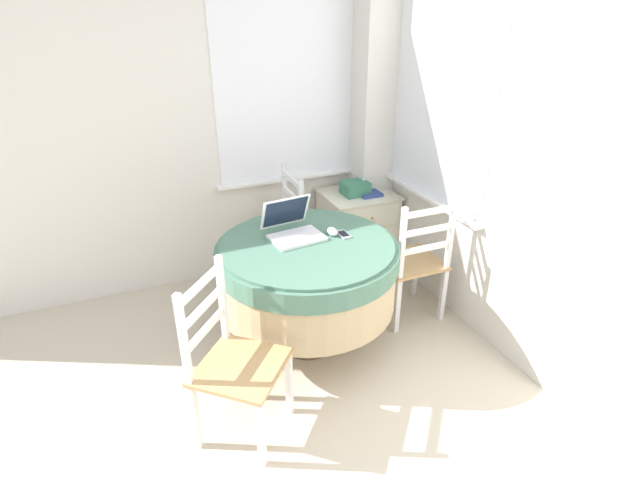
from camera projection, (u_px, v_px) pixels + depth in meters
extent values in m
cube|color=silver|center=(117.00, 129.00, 3.45)|extent=(4.12, 0.06, 2.55)
cube|color=white|center=(285.00, 86.00, 3.76)|extent=(1.10, 0.01, 1.42)
cube|color=white|center=(289.00, 178.00, 4.06)|extent=(1.18, 0.07, 0.02)
cube|color=silver|center=(617.00, 194.00, 2.34)|extent=(0.06, 4.43, 2.55)
cube|color=white|center=(441.00, 97.00, 3.37)|extent=(0.01, 1.10, 1.42)
cube|color=white|center=(427.00, 197.00, 3.68)|extent=(0.07, 1.18, 0.02)
cube|color=silver|center=(373.00, 111.00, 3.99)|extent=(0.28, 0.28, 2.55)
cylinder|color=#4C3D2D|center=(308.00, 341.00, 3.36)|extent=(0.36, 0.36, 0.03)
cylinder|color=#4C3D2D|center=(308.00, 295.00, 3.20)|extent=(0.11, 0.11, 0.71)
cylinder|color=tan|center=(307.00, 275.00, 3.13)|extent=(1.10, 1.10, 0.41)
cylinder|color=#4C7560|center=(307.00, 255.00, 3.07)|extent=(1.13, 1.13, 0.12)
cylinder|color=#4C7560|center=(307.00, 244.00, 3.04)|extent=(1.07, 1.07, 0.02)
cube|color=white|center=(297.00, 238.00, 3.08)|extent=(0.34, 0.26, 0.02)
cube|color=silver|center=(296.00, 235.00, 3.09)|extent=(0.29, 0.17, 0.00)
cube|color=white|center=(285.00, 212.00, 3.15)|extent=(0.33, 0.13, 0.21)
cube|color=#192338|center=(286.00, 212.00, 3.15)|extent=(0.29, 0.11, 0.19)
ellipsoid|color=silver|center=(332.00, 232.00, 3.12)|extent=(0.06, 0.09, 0.05)
cube|color=#B2B7BC|center=(343.00, 234.00, 3.13)|extent=(0.06, 0.12, 0.01)
cube|color=black|center=(343.00, 234.00, 3.13)|extent=(0.05, 0.09, 0.00)
cube|color=tan|center=(271.00, 238.00, 3.85)|extent=(0.42, 0.43, 0.02)
cube|color=white|center=(244.00, 257.00, 4.03)|extent=(0.03, 0.03, 0.41)
cube|color=white|center=(257.00, 278.00, 3.73)|extent=(0.03, 0.03, 0.41)
cube|color=white|center=(287.00, 249.00, 4.16)|extent=(0.03, 0.03, 0.41)
cube|color=white|center=(302.00, 269.00, 3.85)|extent=(0.03, 0.03, 0.41)
cube|color=white|center=(285.00, 195.00, 3.95)|extent=(0.03, 0.03, 0.50)
cube|color=white|center=(301.00, 212.00, 3.64)|extent=(0.03, 0.03, 0.50)
cube|color=white|center=(292.00, 180.00, 3.71)|extent=(0.03, 0.37, 0.04)
cube|color=white|center=(293.00, 196.00, 3.77)|extent=(0.03, 0.37, 0.04)
cube|color=white|center=(293.00, 212.00, 3.82)|extent=(0.03, 0.37, 0.04)
cube|color=tan|center=(409.00, 261.00, 3.52)|extent=(0.43, 0.42, 0.02)
cube|color=white|center=(415.00, 271.00, 3.83)|extent=(0.03, 0.03, 0.41)
cube|color=white|center=(372.00, 281.00, 3.70)|extent=(0.03, 0.03, 0.41)
cube|color=white|center=(443.00, 295.00, 3.53)|extent=(0.03, 0.03, 0.41)
cube|color=white|center=(397.00, 306.00, 3.40)|extent=(0.03, 0.03, 0.41)
cube|color=white|center=(451.00, 234.00, 3.31)|extent=(0.03, 0.03, 0.50)
cube|color=white|center=(402.00, 244.00, 3.19)|extent=(0.03, 0.03, 0.50)
cube|color=white|center=(430.00, 212.00, 3.17)|extent=(0.37, 0.03, 0.04)
cube|color=white|center=(428.00, 230.00, 3.22)|extent=(0.37, 0.03, 0.04)
cube|color=white|center=(426.00, 248.00, 3.28)|extent=(0.37, 0.03, 0.04)
cube|color=tan|center=(241.00, 367.00, 2.52)|extent=(0.59, 0.59, 0.02)
cube|color=white|center=(261.00, 434.00, 2.41)|extent=(0.05, 0.05, 0.41)
cube|color=white|center=(289.00, 383.00, 2.73)|extent=(0.05, 0.05, 0.41)
cube|color=white|center=(195.00, 416.00, 2.51)|extent=(0.05, 0.05, 0.41)
cube|color=white|center=(230.00, 369.00, 2.83)|extent=(0.05, 0.05, 0.41)
cube|color=white|center=(183.00, 340.00, 2.30)|extent=(0.05, 0.05, 0.50)
cube|color=white|center=(222.00, 298.00, 2.62)|extent=(0.05, 0.05, 0.50)
cube|color=white|center=(200.00, 285.00, 2.37)|extent=(0.26, 0.29, 0.04)
cube|color=white|center=(203.00, 308.00, 2.43)|extent=(0.26, 0.29, 0.04)
cube|color=white|center=(206.00, 329.00, 2.49)|extent=(0.26, 0.29, 0.04)
cube|color=silver|center=(357.00, 230.00, 4.24)|extent=(0.55, 0.47, 0.63)
cube|color=silver|center=(358.00, 194.00, 4.10)|extent=(0.58, 0.49, 0.02)
cube|color=white|center=(372.00, 218.00, 3.95)|extent=(0.49, 0.01, 0.18)
sphere|color=olive|center=(372.00, 218.00, 3.95)|extent=(0.02, 0.02, 0.02)
cube|color=white|center=(370.00, 241.00, 4.05)|extent=(0.49, 0.01, 0.18)
sphere|color=olive|center=(371.00, 242.00, 4.04)|extent=(0.02, 0.02, 0.02)
cube|color=white|center=(369.00, 264.00, 4.14)|extent=(0.49, 0.01, 0.18)
sphere|color=olive|center=(370.00, 264.00, 4.13)|extent=(0.02, 0.02, 0.02)
cube|color=#387A5B|center=(355.00, 188.00, 4.05)|extent=(0.21, 0.18, 0.11)
cube|color=#33478C|center=(367.00, 192.00, 4.09)|extent=(0.17, 0.24, 0.02)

